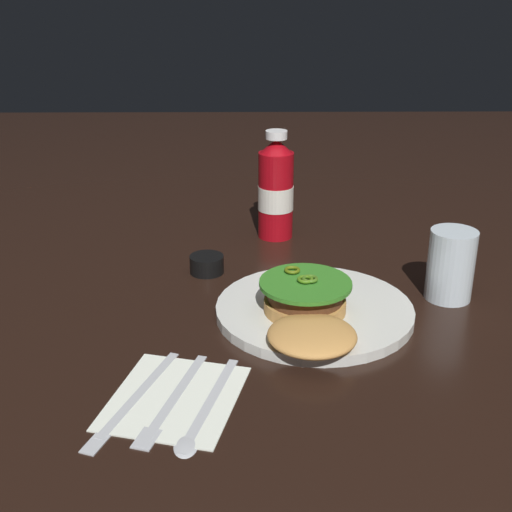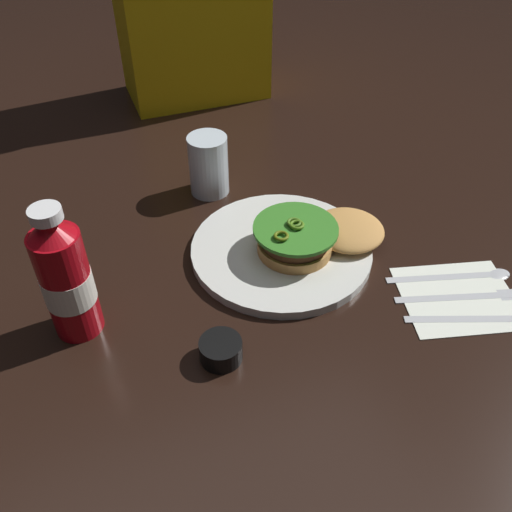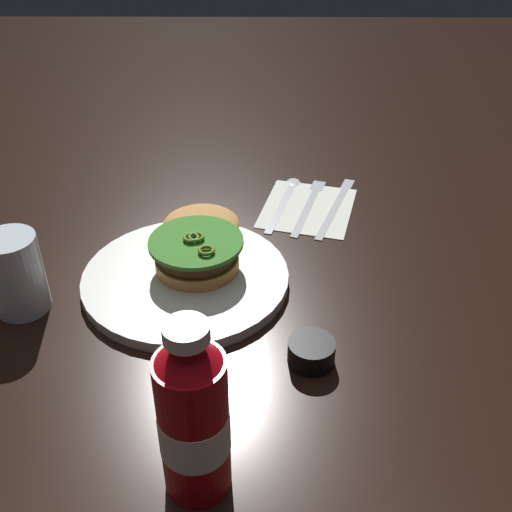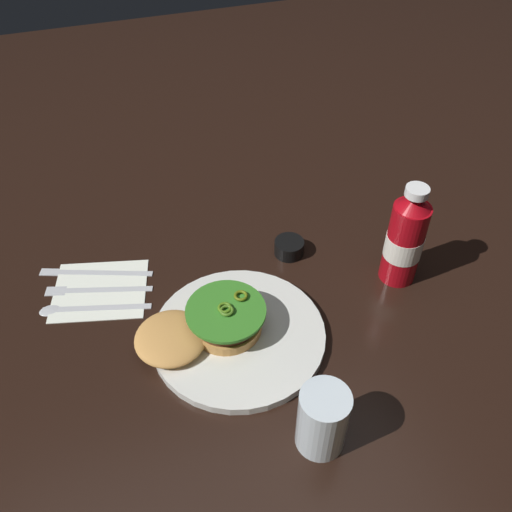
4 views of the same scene
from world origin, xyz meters
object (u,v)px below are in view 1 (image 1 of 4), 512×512
(fork_utensil, at_px, (168,404))
(butter_knife, at_px, (129,402))
(water_glass, at_px, (450,264))
(napkin, at_px, (175,397))
(dinner_plate, at_px, (314,310))
(ketchup_bottle, at_px, (276,190))
(condiment_cup, at_px, (207,264))
(burger_sandwich, at_px, (308,310))
(spoon_utensil, at_px, (201,415))

(fork_utensil, bearing_deg, butter_knife, -94.96)
(water_glass, distance_m, fork_utensil, 0.49)
(napkin, bearing_deg, fork_utensil, -16.62)
(dinner_plate, xyz_separation_m, water_glass, (-0.06, 0.21, 0.05))
(ketchup_bottle, distance_m, fork_utensil, 0.57)
(water_glass, xyz_separation_m, condiment_cup, (-0.09, -0.37, -0.04))
(fork_utensil, bearing_deg, water_glass, 125.44)
(burger_sandwich, distance_m, water_glass, 0.25)
(burger_sandwich, height_order, butter_knife, burger_sandwich)
(water_glass, bearing_deg, condiment_cup, -104.06)
(ketchup_bottle, height_order, condiment_cup, ketchup_bottle)
(ketchup_bottle, bearing_deg, spoon_utensil, -10.48)
(napkin, distance_m, butter_knife, 0.05)
(ketchup_bottle, bearing_deg, condiment_cup, -35.86)
(dinner_plate, distance_m, butter_knife, 0.32)
(ketchup_bottle, bearing_deg, butter_knife, -19.32)
(napkin, distance_m, fork_utensil, 0.02)
(butter_knife, bearing_deg, napkin, 105.67)
(napkin, bearing_deg, water_glass, 124.02)
(dinner_plate, height_order, butter_knife, dinner_plate)
(fork_utensil, bearing_deg, ketchup_bottle, 165.20)
(burger_sandwich, relative_size, spoon_utensil, 1.15)
(ketchup_bottle, height_order, fork_utensil, ketchup_bottle)
(burger_sandwich, distance_m, butter_knife, 0.28)
(burger_sandwich, bearing_deg, water_glass, 116.07)
(burger_sandwich, distance_m, fork_utensil, 0.25)
(spoon_utensil, bearing_deg, burger_sandwich, 145.39)
(water_glass, distance_m, spoon_utensil, 0.47)
(burger_sandwich, relative_size, condiment_cup, 3.84)
(dinner_plate, bearing_deg, napkin, -41.65)
(fork_utensil, distance_m, spoon_utensil, 0.04)
(ketchup_bottle, distance_m, water_glass, 0.36)
(ketchup_bottle, bearing_deg, burger_sandwich, 4.57)
(burger_sandwich, distance_m, condiment_cup, 0.25)
(ketchup_bottle, height_order, spoon_utensil, ketchup_bottle)
(butter_knife, bearing_deg, ketchup_bottle, 160.68)
(ketchup_bottle, xyz_separation_m, fork_utensil, (0.54, -0.14, -0.09))
(butter_knife, bearing_deg, dinner_plate, 133.24)
(water_glass, bearing_deg, fork_utensil, -54.56)
(water_glass, bearing_deg, butter_knife, -57.80)
(water_glass, relative_size, napkin, 0.66)
(water_glass, height_order, spoon_utensil, water_glass)
(water_glass, distance_m, napkin, 0.48)
(condiment_cup, height_order, butter_knife, condiment_cup)
(condiment_cup, bearing_deg, ketchup_bottle, 144.14)
(ketchup_bottle, height_order, water_glass, ketchup_bottle)
(water_glass, bearing_deg, dinner_plate, -74.15)
(napkin, height_order, spoon_utensil, spoon_utensil)
(fork_utensil, bearing_deg, spoon_utensil, 61.75)
(water_glass, height_order, napkin, water_glass)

